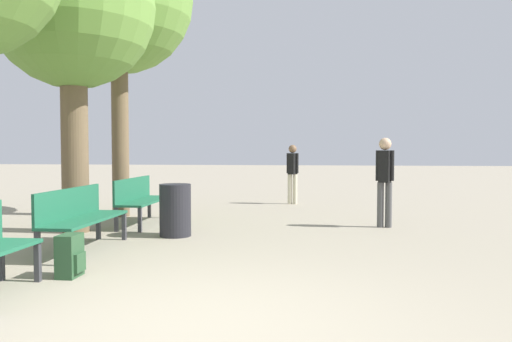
{
  "coord_description": "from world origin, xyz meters",
  "views": [
    {
      "loc": [
        1.04,
        -3.95,
        1.47
      ],
      "look_at": [
        0.22,
        3.31,
        1.14
      ],
      "focal_mm": 35.0,
      "sensor_mm": 36.0,
      "label": 1
    }
  ],
  "objects": [
    {
      "name": "ground_plane",
      "position": [
        0.0,
        0.0,
        0.0
      ],
      "size": [
        80.0,
        80.0,
        0.0
      ],
      "primitive_type": "plane",
      "color": "gray"
    },
    {
      "name": "bench_row_1",
      "position": [
        -2.27,
        2.81,
        0.53
      ],
      "size": [
        0.52,
        1.89,
        0.9
      ],
      "color": "#1E6042",
      "rests_on": "ground_plane"
    },
    {
      "name": "bench_row_2",
      "position": [
        -2.27,
        5.35,
        0.53
      ],
      "size": [
        0.52,
        1.89,
        0.9
      ],
      "color": "#1E6042",
      "rests_on": "ground_plane"
    },
    {
      "name": "tree_row_1",
      "position": [
        -3.09,
        4.36,
        3.86
      ],
      "size": [
        2.83,
        2.83,
        5.34
      ],
      "color": "brown",
      "rests_on": "ground_plane"
    },
    {
      "name": "tree_row_2",
      "position": [
        -3.09,
        6.45,
        4.62
      ],
      "size": [
        3.16,
        3.16,
        6.25
      ],
      "color": "brown",
      "rests_on": "ground_plane"
    },
    {
      "name": "backpack",
      "position": [
        -1.7,
        1.41,
        0.24
      ],
      "size": [
        0.25,
        0.32,
        0.49
      ],
      "color": "#284C2D",
      "rests_on": "ground_plane"
    },
    {
      "name": "pedestrian_near",
      "position": [
        2.39,
        5.49,
        0.95
      ],
      "size": [
        0.34,
        0.28,
        1.67
      ],
      "color": "#4C4C4C",
      "rests_on": "ground_plane"
    },
    {
      "name": "pedestrian_mid",
      "position": [
        0.53,
        9.23,
        0.9
      ],
      "size": [
        0.32,
        0.27,
        1.56
      ],
      "color": "beige",
      "rests_on": "ground_plane"
    },
    {
      "name": "trash_bin",
      "position": [
        -1.23,
        4.14,
        0.44
      ],
      "size": [
        0.52,
        0.52,
        0.87
      ],
      "color": "#232328",
      "rests_on": "ground_plane"
    }
  ]
}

